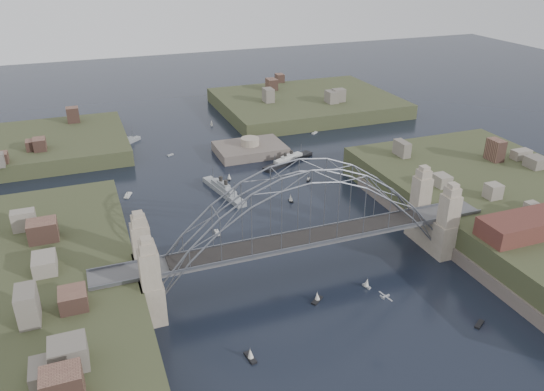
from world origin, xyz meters
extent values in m
plane|color=black|center=(0.00, 0.00, 0.00)|extent=(500.00, 500.00, 0.00)
cube|color=#505053|center=(0.00, 0.00, 8.00)|extent=(84.00, 6.00, 0.70)
cube|color=slate|center=(0.00, -3.00, 8.55)|extent=(84.00, 0.25, 0.50)
cube|color=slate|center=(0.00, 3.00, 8.55)|extent=(84.00, 0.25, 0.50)
cube|color=black|center=(0.00, 0.00, 8.55)|extent=(55.20, 5.20, 0.35)
cube|color=gray|center=(-31.50, -5.00, 8.85)|extent=(3.40, 3.40, 17.70)
cube|color=gray|center=(-31.50, 5.00, 8.85)|extent=(3.40, 3.40, 17.70)
cube|color=gray|center=(31.50, -5.00, 8.85)|extent=(3.40, 3.40, 17.70)
cube|color=gray|center=(31.50, 5.00, 8.85)|extent=(3.40, 3.40, 17.70)
cube|color=gray|center=(-31.50, 0.00, 4.00)|extent=(4.08, 13.80, 8.00)
cube|color=gray|center=(31.50, 0.00, 4.00)|extent=(4.08, 13.80, 8.00)
cube|color=#5C5149|center=(-35.50, 0.00, 1.00)|extent=(6.00, 70.00, 4.00)
cube|color=#373D22|center=(58.00, 0.00, 2.00)|extent=(50.00, 90.00, 12.00)
cube|color=#5C5149|center=(35.50, 0.00, 1.00)|extent=(6.00, 70.00, 4.00)
cube|color=#373D22|center=(-55.00, 95.00, 0.50)|extent=(60.00, 45.00, 9.00)
cube|color=#373D22|center=(50.00, 110.00, 0.75)|extent=(70.00, 55.00, 9.50)
cube|color=#5C5149|center=(12.00, 70.00, -0.50)|extent=(22.00, 16.00, 7.00)
cylinder|color=gray|center=(12.00, 70.00, 4.20)|extent=(6.00, 6.00, 2.40)
cube|color=#592D26|center=(44.00, -14.00, 10.00)|extent=(20.00, 8.00, 4.00)
cube|color=gray|center=(-4.64, 43.37, 0.46)|extent=(6.99, 20.76, 1.83)
cube|color=gray|center=(-4.64, 43.37, 1.83)|extent=(4.38, 11.53, 1.38)
cube|color=gray|center=(-4.64, 43.37, 2.87)|extent=(2.56, 5.36, 0.92)
cylinder|color=black|center=(-4.34, 41.95, 3.67)|extent=(0.99, 0.99, 1.83)
cylinder|color=black|center=(-4.94, 44.78, 3.67)|extent=(0.99, 0.99, 1.83)
cylinder|color=slate|center=(-3.35, 37.31, 3.44)|extent=(0.18, 0.18, 4.59)
cylinder|color=slate|center=(-5.93, 49.42, 3.44)|extent=(0.18, 0.18, 4.59)
cube|color=gray|center=(-25.56, 92.70, 0.36)|extent=(11.81, 11.14, 1.43)
cube|color=gray|center=(-25.56, 92.70, 1.43)|extent=(6.76, 6.42, 1.07)
cube|color=gray|center=(-25.56, 92.70, 2.23)|extent=(3.35, 3.22, 0.71)
cylinder|color=black|center=(-26.29, 92.02, 2.86)|extent=(0.71, 0.71, 1.43)
cylinder|color=black|center=(-24.83, 93.38, 2.86)|extent=(0.71, 0.71, 1.43)
cylinder|color=slate|center=(-28.70, 89.79, 2.68)|extent=(0.14, 0.14, 3.57)
cylinder|color=slate|center=(-22.42, 95.61, 2.68)|extent=(0.14, 0.14, 3.57)
cube|color=black|center=(20.60, 58.05, 0.37)|extent=(19.66, 11.51, 1.49)
cube|color=silver|center=(20.60, 58.05, 1.49)|extent=(11.06, 6.83, 1.12)
cube|color=silver|center=(20.60, 58.05, 2.33)|extent=(5.28, 3.63, 0.75)
cylinder|color=black|center=(19.31, 57.42, 2.98)|extent=(1.01, 1.01, 1.49)
cylinder|color=black|center=(21.89, 58.68, 2.98)|extent=(1.01, 1.01, 1.49)
cylinder|color=slate|center=(15.07, 55.36, 2.80)|extent=(0.15, 0.15, 3.73)
cylinder|color=slate|center=(26.13, 60.75, 2.80)|extent=(0.15, 0.15, 3.73)
cube|color=#A8AAAF|center=(5.76, -22.10, 7.69)|extent=(1.67, 0.58, 0.29)
cube|color=#A8AAAF|center=(5.76, -22.10, 7.74)|extent=(0.85, 3.28, 0.06)
cube|color=#A8AAAF|center=(4.95, -22.25, 7.85)|extent=(0.34, 1.04, 0.36)
cube|color=silver|center=(-12.33, 22.51, 0.15)|extent=(1.01, 2.83, 0.45)
cube|color=silver|center=(-12.33, 22.51, 0.55)|extent=(0.84, 1.71, 0.40)
cylinder|color=black|center=(-12.33, 22.51, 1.00)|extent=(0.16, 0.16, 0.70)
cube|color=silver|center=(10.74, 32.28, 0.15)|extent=(0.79, 1.90, 0.45)
cylinder|color=slate|center=(10.74, 32.28, 1.20)|extent=(0.08, 0.08, 2.20)
cone|color=silver|center=(10.74, 32.28, 1.20)|extent=(1.12, 1.34, 1.92)
cube|color=silver|center=(-1.22, -9.86, 0.15)|extent=(3.03, 2.62, 0.45)
cylinder|color=slate|center=(-1.22, -9.86, 1.20)|extent=(0.08, 0.08, 2.20)
cone|color=silver|center=(-1.22, -9.86, 1.20)|extent=(1.59, 1.54, 1.92)
cube|color=silver|center=(20.88, 43.23, 0.15)|extent=(1.85, 2.24, 0.45)
cube|color=silver|center=(20.88, 43.23, 0.55)|extent=(1.26, 1.45, 0.40)
cylinder|color=black|center=(20.88, 43.23, 1.00)|extent=(0.16, 0.16, 0.70)
cube|color=silver|center=(-29.62, 51.16, 0.15)|extent=(2.61, 3.87, 0.45)
cube|color=silver|center=(-29.62, 51.16, 0.55)|extent=(1.84, 2.45, 0.40)
cylinder|color=black|center=(-29.62, 51.16, 1.00)|extent=(0.16, 0.16, 0.70)
cube|color=silver|center=(-0.58, 51.81, 0.15)|extent=(0.85, 1.47, 0.45)
cylinder|color=slate|center=(-0.58, 51.81, 1.20)|extent=(0.08, 0.08, 2.20)
cone|color=silver|center=(-0.58, 51.81, 1.20)|extent=(1.32, 1.48, 1.92)
cube|color=silver|center=(23.32, -26.73, 0.15)|extent=(2.81, 2.18, 0.45)
cube|color=silver|center=(-12.94, 77.45, 0.15)|extent=(2.36, 1.69, 0.45)
cube|color=silver|center=(32.12, 13.98, 0.15)|extent=(2.54, 1.71, 0.45)
cube|color=silver|center=(-18.30, -20.18, 0.15)|extent=(1.47, 3.23, 0.45)
cylinder|color=slate|center=(-18.30, -20.18, 1.20)|extent=(0.08, 0.08, 2.20)
cone|color=silver|center=(-18.30, -20.18, 1.20)|extent=(1.17, 1.37, 1.92)
cube|color=silver|center=(7.66, 102.81, 0.15)|extent=(0.68, 1.70, 0.45)
cylinder|color=slate|center=(7.66, 102.81, 1.20)|extent=(0.08, 0.08, 2.20)
cone|color=silver|center=(7.66, 102.81, 1.20)|extent=(1.10, 1.32, 1.92)
cube|color=silver|center=(-37.27, 25.92, 0.15)|extent=(0.80, 2.29, 0.45)
cylinder|color=slate|center=(-37.27, 25.92, 1.20)|extent=(0.08, 0.08, 2.20)
cone|color=silver|center=(-37.27, 25.92, 1.20)|extent=(1.03, 1.26, 1.92)
cube|color=silver|center=(10.06, -9.22, 0.15)|extent=(1.14, 2.03, 0.45)
cylinder|color=slate|center=(10.06, -9.22, 1.20)|extent=(0.08, 0.08, 2.20)
cone|color=silver|center=(10.06, -9.22, 1.20)|extent=(1.30, 1.47, 1.92)
cube|color=silver|center=(40.37, 81.09, 0.15)|extent=(2.84, 2.40, 0.45)
camera|label=1|loc=(-38.97, -85.06, 62.75)|focal=35.02mm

